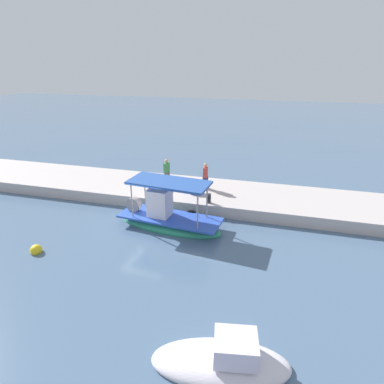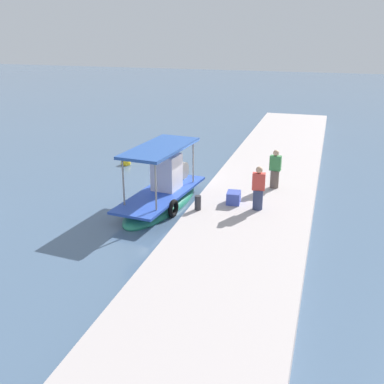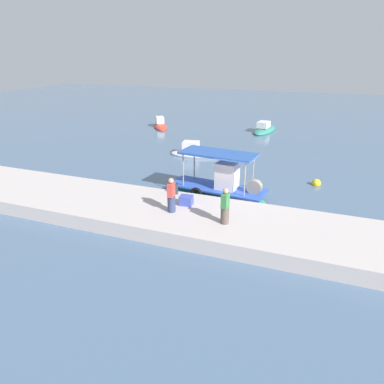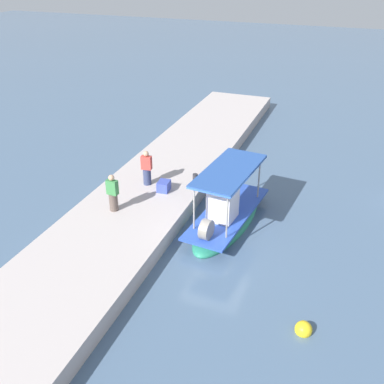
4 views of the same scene
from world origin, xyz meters
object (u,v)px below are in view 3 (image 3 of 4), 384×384
object	(u,v)px
mooring_bollard	(176,189)
marker_buoy	(316,183)
moored_boat_far	(195,153)
moored_boat_mid	(160,126)
main_fishing_boat	(219,189)
moored_boat_near	(264,129)
fisherman_near_bollard	(171,197)
fisherman_by_crate	(225,208)
cargo_crate	(186,200)

from	to	relation	value
mooring_bollard	marker_buoy	size ratio (longest dim) A/B	1.01
moored_boat_far	moored_boat_mid	bearing A→B (deg)	129.29
main_fishing_boat	marker_buoy	size ratio (longest dim) A/B	10.73
moored_boat_near	mooring_bollard	bearing A→B (deg)	-92.61
marker_buoy	moored_boat_mid	distance (m)	20.94
fisherman_near_bollard	mooring_bollard	bearing A→B (deg)	108.26
main_fishing_boat	moored_boat_near	distance (m)	18.64
main_fishing_boat	fisherman_by_crate	bearing A→B (deg)	-70.24
fisherman_by_crate	marker_buoy	world-z (taller)	fisherman_by_crate
cargo_crate	moored_boat_mid	bearing A→B (deg)	118.96
mooring_bollard	main_fishing_boat	bearing A→B (deg)	49.42
main_fishing_boat	cargo_crate	world-z (taller)	main_fishing_boat
main_fishing_boat	marker_buoy	world-z (taller)	main_fishing_boat
mooring_bollard	cargo_crate	distance (m)	1.53
moored_boat_mid	fisherman_near_bollard	bearing A→B (deg)	-62.93
mooring_bollard	moored_boat_far	distance (m)	10.00
main_fishing_boat	fisherman_near_bollard	xyz separation A→B (m)	(-1.05, -4.14, 0.97)
main_fishing_boat	moored_boat_far	size ratio (longest dim) A/B	1.35
marker_buoy	moored_boat_mid	bearing A→B (deg)	142.82
fisherman_near_bollard	moored_boat_mid	size ratio (longest dim) A/B	0.39
cargo_crate	marker_buoy	bearing A→B (deg)	51.15
moored_boat_mid	main_fishing_boat	bearing A→B (deg)	-54.96
fisherman_near_bollard	moored_boat_far	world-z (taller)	fisherman_near_bollard
fisherman_near_bollard	marker_buoy	xyz separation A→B (m)	(6.08, 8.11, -1.33)
fisherman_near_bollard	moored_boat_near	xyz separation A→B (m)	(0.25, 22.76, -1.24)
fisherman_near_bollard	moored_boat_far	distance (m)	12.25
moored_boat_far	fisherman_by_crate	bearing A→B (deg)	-63.99
fisherman_by_crate	marker_buoy	bearing A→B (deg)	67.67
fisherman_near_bollard	moored_boat_far	size ratio (longest dim) A/B	0.38
moored_boat_far	cargo_crate	bearing A→B (deg)	-71.65
cargo_crate	main_fishing_boat	bearing A→B (deg)	77.34
moored_boat_far	main_fishing_boat	bearing A→B (deg)	-60.63
moored_boat_mid	cargo_crate	bearing A→B (deg)	-61.04
marker_buoy	moored_boat_mid	xyz separation A→B (m)	(-16.68, 12.65, 0.08)
fisherman_by_crate	cargo_crate	bearing A→B (deg)	151.29
fisherman_near_bollard	moored_boat_far	bearing A→B (deg)	105.40
fisherman_near_bollard	moored_boat_mid	bearing A→B (deg)	117.07
fisherman_by_crate	moored_boat_mid	size ratio (longest dim) A/B	0.39
main_fishing_boat	cargo_crate	bearing A→B (deg)	-102.66
mooring_bollard	marker_buoy	bearing A→B (deg)	41.54
fisherman_near_bollard	mooring_bollard	xyz separation A→B (m)	(-0.69, 2.11, -0.47)
mooring_bollard	moored_boat_near	xyz separation A→B (m)	(0.94, 20.65, -0.77)
mooring_bollard	moored_boat_mid	size ratio (longest dim) A/B	0.13
fisherman_near_bollard	marker_buoy	distance (m)	10.22
marker_buoy	moored_boat_far	bearing A→B (deg)	158.64
main_fishing_boat	mooring_bollard	size ratio (longest dim) A/B	10.58
cargo_crate	moored_boat_mid	world-z (taller)	cargo_crate
cargo_crate	moored_boat_mid	xyz separation A→B (m)	(-10.94, 19.78, -0.74)
fisherman_by_crate	main_fishing_boat	bearing A→B (deg)	109.76
main_fishing_boat	fisherman_near_bollard	size ratio (longest dim) A/B	3.50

